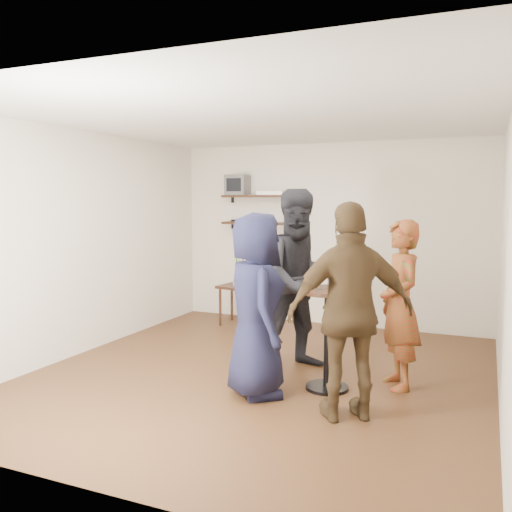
{
  "coord_description": "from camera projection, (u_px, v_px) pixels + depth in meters",
  "views": [
    {
      "loc": [
        2.1,
        -5.03,
        1.81
      ],
      "look_at": [
        -0.23,
        0.4,
        1.18
      ],
      "focal_mm": 38.0,
      "sensor_mm": 36.0,
      "label": 1
    }
  ],
  "objects": [
    {
      "name": "room",
      "position": [
        262.0,
        249.0,
        5.48
      ],
      "size": [
        4.58,
        5.08,
        2.68
      ],
      "color": "#442B16",
      "rests_on": "ground"
    },
    {
      "name": "shelf_upper",
      "position": [
        261.0,
        196.0,
        7.98
      ],
      "size": [
        1.2,
        0.25,
        0.04
      ],
      "primitive_type": "cube",
      "color": "black",
      "rests_on": "room"
    },
    {
      "name": "shelf_lower",
      "position": [
        261.0,
        223.0,
        8.02
      ],
      "size": [
        1.2,
        0.25,
        0.04
      ],
      "primitive_type": "cube",
      "color": "black",
      "rests_on": "room"
    },
    {
      "name": "crt_monitor",
      "position": [
        238.0,
        185.0,
        8.11
      ],
      "size": [
        0.32,
        0.3,
        0.3
      ],
      "primitive_type": "cube",
      "color": "#59595B",
      "rests_on": "shelf_upper"
    },
    {
      "name": "dvd_deck",
      "position": [
        272.0,
        193.0,
        7.91
      ],
      "size": [
        0.4,
        0.24,
        0.06
      ],
      "primitive_type": "cube",
      "color": "silver",
      "rests_on": "shelf_upper"
    },
    {
      "name": "radio",
      "position": [
        261.0,
        219.0,
        8.02
      ],
      "size": [
        0.22,
        0.1,
        0.1
      ],
      "primitive_type": "cube",
      "color": "black",
      "rests_on": "shelf_lower"
    },
    {
      "name": "power_strip",
      "position": [
        240.0,
        221.0,
        8.21
      ],
      "size": [
        0.3,
        0.05,
        0.03
      ],
      "primitive_type": "cube",
      "color": "black",
      "rests_on": "shelf_lower"
    },
    {
      "name": "side_table",
      "position": [
        238.0,
        292.0,
        7.81
      ],
      "size": [
        0.54,
        0.54,
        0.57
      ],
      "rotation": [
        0.0,
        0.0,
        -0.15
      ],
      "color": "black",
      "rests_on": "room"
    },
    {
      "name": "vase_lilies",
      "position": [
        238.0,
        265.0,
        7.77
      ],
      "size": [
        0.19,
        0.19,
        0.94
      ],
      "rotation": [
        0.0,
        0.0,
        -0.15
      ],
      "color": "white",
      "rests_on": "side_table"
    },
    {
      "name": "drinks_table",
      "position": [
        328.0,
        325.0,
        5.11
      ],
      "size": [
        0.53,
        0.53,
        0.97
      ],
      "color": "black",
      "rests_on": "room"
    },
    {
      "name": "wine_glass_fl",
      "position": [
        320.0,
        275.0,
        5.05
      ],
      "size": [
        0.07,
        0.07,
        0.2
      ],
      "color": "silver",
      "rests_on": "drinks_table"
    },
    {
      "name": "wine_glass_fr",
      "position": [
        333.0,
        275.0,
        5.0
      ],
      "size": [
        0.07,
        0.07,
        0.2
      ],
      "color": "silver",
      "rests_on": "drinks_table"
    },
    {
      "name": "wine_glass_bl",
      "position": [
        328.0,
        272.0,
        5.14
      ],
      "size": [
        0.07,
        0.07,
        0.21
      ],
      "color": "silver",
      "rests_on": "drinks_table"
    },
    {
      "name": "wine_glass_br",
      "position": [
        331.0,
        273.0,
        5.05
      ],
      "size": [
        0.07,
        0.07,
        0.22
      ],
      "color": "silver",
      "rests_on": "drinks_table"
    },
    {
      "name": "person_plaid",
      "position": [
        400.0,
        305.0,
        5.15
      ],
      "size": [
        0.62,
        0.7,
        1.62
      ],
      "primitive_type": "imported",
      "rotation": [
        0.0,
        0.0,
        -1.08
      ],
      "color": "red",
      "rests_on": "room"
    },
    {
      "name": "person_dark",
      "position": [
        301.0,
        280.0,
        5.73
      ],
      "size": [
        1.18,
        1.16,
        1.91
      ],
      "primitive_type": "imported",
      "rotation": [
        0.0,
        0.0,
        0.7
      ],
      "color": "black",
      "rests_on": "room"
    },
    {
      "name": "person_navy",
      "position": [
        256.0,
        305.0,
        4.95
      ],
      "size": [
        0.91,
        0.98,
        1.69
      ],
      "primitive_type": "imported",
      "rotation": [
        0.0,
        0.0,
        2.18
      ],
      "color": "black",
      "rests_on": "room"
    },
    {
      "name": "person_brown",
      "position": [
        351.0,
        312.0,
        4.4
      ],
      "size": [
        1.12,
        0.92,
        1.79
      ],
      "primitive_type": "imported",
      "rotation": [
        0.0,
        0.0,
        3.68
      ],
      "color": "#46331E",
      "rests_on": "room"
    }
  ]
}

